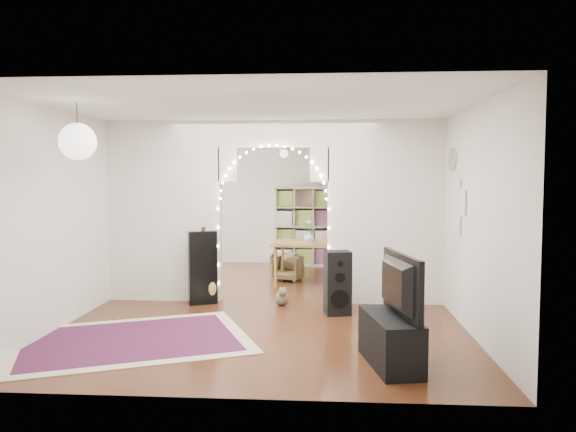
# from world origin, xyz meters

# --- Properties ---
(floor) EXTENTS (7.50, 7.50, 0.00)m
(floor) POSITION_xyz_m (0.00, 0.00, 0.00)
(floor) COLOR black
(floor) RESTS_ON ground
(ceiling) EXTENTS (5.00, 7.50, 0.02)m
(ceiling) POSITION_xyz_m (0.00, 0.00, 2.70)
(ceiling) COLOR white
(ceiling) RESTS_ON wall_back
(wall_back) EXTENTS (5.00, 0.02, 2.70)m
(wall_back) POSITION_xyz_m (0.00, 3.75, 1.35)
(wall_back) COLOR silver
(wall_back) RESTS_ON floor
(wall_front) EXTENTS (5.00, 0.02, 2.70)m
(wall_front) POSITION_xyz_m (0.00, -3.75, 1.35)
(wall_front) COLOR silver
(wall_front) RESTS_ON floor
(wall_left) EXTENTS (0.02, 7.50, 2.70)m
(wall_left) POSITION_xyz_m (-2.50, 0.00, 1.35)
(wall_left) COLOR silver
(wall_left) RESTS_ON floor
(wall_right) EXTENTS (0.02, 7.50, 2.70)m
(wall_right) POSITION_xyz_m (2.50, 0.00, 1.35)
(wall_right) COLOR silver
(wall_right) RESTS_ON floor
(divider_wall) EXTENTS (5.00, 0.20, 2.70)m
(divider_wall) POSITION_xyz_m (0.00, 0.00, 1.42)
(divider_wall) COLOR silver
(divider_wall) RESTS_ON floor
(fairy_lights) EXTENTS (1.64, 0.04, 1.60)m
(fairy_lights) POSITION_xyz_m (0.00, -0.13, 1.55)
(fairy_lights) COLOR #FFEABF
(fairy_lights) RESTS_ON divider_wall
(window) EXTENTS (0.04, 1.20, 1.40)m
(window) POSITION_xyz_m (-2.47, 1.80, 1.50)
(window) COLOR white
(window) RESTS_ON wall_left
(wall_clock) EXTENTS (0.03, 0.31, 0.31)m
(wall_clock) POSITION_xyz_m (2.48, -0.60, 2.10)
(wall_clock) COLOR white
(wall_clock) RESTS_ON wall_right
(picture_frames) EXTENTS (0.02, 0.50, 0.70)m
(picture_frames) POSITION_xyz_m (2.48, -1.00, 1.50)
(picture_frames) COLOR white
(picture_frames) RESTS_ON wall_right
(paper_lantern) EXTENTS (0.40, 0.40, 0.40)m
(paper_lantern) POSITION_xyz_m (-1.90, -2.40, 2.25)
(paper_lantern) COLOR white
(paper_lantern) RESTS_ON ceiling
(ceiling_fan) EXTENTS (1.10, 1.10, 0.30)m
(ceiling_fan) POSITION_xyz_m (0.00, 2.00, 2.40)
(ceiling_fan) COLOR gold
(ceiling_fan) RESTS_ON ceiling
(area_rug) EXTENTS (3.16, 2.81, 0.02)m
(area_rug) POSITION_xyz_m (-1.44, -2.16, 0.01)
(area_rug) COLOR maroon
(area_rug) RESTS_ON floor
(guitar_case) EXTENTS (0.43, 0.29, 1.08)m
(guitar_case) POSITION_xyz_m (-1.02, -0.28, 0.54)
(guitar_case) COLOR black
(guitar_case) RESTS_ON floor
(acoustic_guitar) EXTENTS (0.40, 0.20, 0.96)m
(acoustic_guitar) POSITION_xyz_m (-1.01, -0.25, 0.42)
(acoustic_guitar) COLOR tan
(acoustic_guitar) RESTS_ON floor
(tabby_cat) EXTENTS (0.24, 0.46, 0.30)m
(tabby_cat) POSITION_xyz_m (0.15, -0.27, 0.12)
(tabby_cat) COLOR brown
(tabby_cat) RESTS_ON floor
(floor_speaker) EXTENTS (0.39, 0.36, 0.87)m
(floor_speaker) POSITION_xyz_m (0.94, -0.76, 0.43)
(floor_speaker) COLOR black
(floor_speaker) RESTS_ON floor
(media_console) EXTENTS (0.58, 1.06, 0.50)m
(media_console) POSITION_xyz_m (1.42, -2.81, 0.25)
(media_console) COLOR black
(media_console) RESTS_ON floor
(tv) EXTENTS (0.34, 1.08, 0.62)m
(tv) POSITION_xyz_m (1.42, -2.81, 0.81)
(tv) COLOR black
(tv) RESTS_ON media_console
(bookcase) EXTENTS (1.63, 0.46, 1.66)m
(bookcase) POSITION_xyz_m (0.51, 3.48, 0.83)
(bookcase) COLOR beige
(bookcase) RESTS_ON floor
(dining_table) EXTENTS (1.27, 0.92, 0.76)m
(dining_table) POSITION_xyz_m (0.48, 1.23, 0.68)
(dining_table) COLOR brown
(dining_table) RESTS_ON floor
(flower_vase) EXTENTS (0.20, 0.20, 0.19)m
(flower_vase) POSITION_xyz_m (0.48, 1.23, 0.85)
(flower_vase) COLOR white
(flower_vase) RESTS_ON dining_table
(dining_chair_left) EXTENTS (0.58, 0.59, 0.44)m
(dining_chair_left) POSITION_xyz_m (0.09, 1.67, 0.22)
(dining_chair_left) COLOR brown
(dining_chair_left) RESTS_ON floor
(dining_chair_right) EXTENTS (0.49, 0.50, 0.43)m
(dining_chair_right) POSITION_xyz_m (-0.02, 2.16, 0.22)
(dining_chair_right) COLOR brown
(dining_chair_right) RESTS_ON floor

